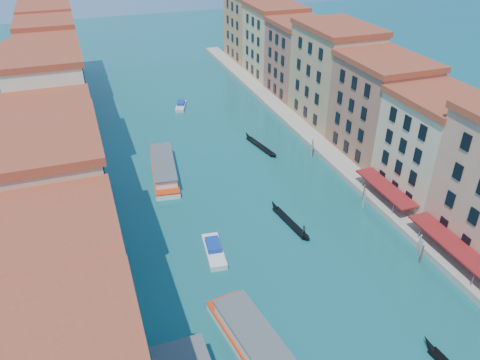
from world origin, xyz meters
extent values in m
cube|color=tan|center=(-26.00, 23.50, 8.50)|extent=(12.00, 15.00, 17.00)
cube|color=brown|center=(-26.00, 23.50, 17.50)|extent=(12.80, 15.40, 1.00)
cube|color=tan|center=(-26.00, 39.50, 9.50)|extent=(12.00, 17.00, 19.00)
cube|color=brown|center=(-26.00, 39.50, 19.50)|extent=(12.80, 17.40, 1.00)
cube|color=tan|center=(-26.00, 55.00, 8.25)|extent=(12.00, 14.00, 16.50)
cube|color=brown|center=(-26.00, 55.00, 17.00)|extent=(12.80, 14.40, 1.00)
cube|color=beige|center=(-26.00, 71.00, 10.00)|extent=(12.00, 18.00, 20.00)
cube|color=brown|center=(-26.00, 71.00, 20.50)|extent=(12.80, 18.40, 1.00)
cube|color=tan|center=(-26.00, 88.00, 8.75)|extent=(12.00, 16.00, 17.50)
cube|color=brown|center=(-26.00, 88.00, 18.00)|extent=(12.80, 16.40, 1.00)
cube|color=tan|center=(-26.00, 103.50, 9.25)|extent=(12.00, 15.00, 18.50)
cube|color=brown|center=(-26.00, 103.50, 19.00)|extent=(12.80, 15.40, 1.00)
cube|color=beige|center=(-26.00, 119.50, 9.50)|extent=(12.00, 17.00, 19.00)
cube|color=brown|center=(-26.00, 119.50, 19.50)|extent=(12.80, 17.40, 1.00)
cube|color=#D4B288|center=(30.00, 39.00, 8.25)|extent=(12.00, 14.00, 16.50)
cube|color=brown|center=(30.00, 39.00, 17.00)|extent=(12.80, 14.40, 1.00)
cube|color=#A16048|center=(30.00, 54.00, 9.00)|extent=(12.00, 16.00, 18.00)
cube|color=brown|center=(30.00, 54.00, 18.50)|extent=(12.80, 16.40, 1.00)
cube|color=tan|center=(30.00, 71.00, 10.00)|extent=(12.00, 18.00, 20.00)
cube|color=brown|center=(30.00, 71.00, 20.50)|extent=(12.80, 18.40, 1.00)
cube|color=#9F5C4A|center=(30.00, 87.50, 8.75)|extent=(12.00, 15.00, 17.50)
cube|color=brown|center=(30.00, 87.50, 18.00)|extent=(12.80, 15.40, 1.00)
cube|color=tan|center=(30.00, 103.00, 9.25)|extent=(12.00, 16.00, 18.50)
cube|color=brown|center=(30.00, 103.00, 19.00)|extent=(12.80, 16.40, 1.00)
cube|color=#B97F51|center=(30.00, 119.50, 9.75)|extent=(12.00, 17.00, 19.50)
cube|color=#A19681|center=(22.00, 65.00, 0.50)|extent=(4.00, 140.00, 1.00)
cube|color=maroon|center=(22.20, 23.50, 3.00)|extent=(3.20, 15.30, 0.25)
cylinder|color=#555558|center=(20.80, 18.40, 1.50)|extent=(0.12, 0.12, 3.00)
cylinder|color=#555558|center=(20.80, 28.60, 1.50)|extent=(0.12, 0.12, 3.00)
cube|color=maroon|center=(22.20, 39.00, 3.00)|extent=(3.20, 12.60, 0.25)
cylinder|color=#555558|center=(20.80, 34.80, 1.50)|extent=(0.12, 0.12, 3.00)
cylinder|color=#555558|center=(20.80, 43.20, 1.50)|extent=(0.12, 0.12, 3.00)
cylinder|color=brown|center=(18.50, 25.00, 1.30)|extent=(0.24, 0.24, 3.20)
cylinder|color=brown|center=(19.10, 26.00, 1.30)|extent=(0.24, 0.24, 3.20)
cylinder|color=brown|center=(19.70, 27.00, 1.30)|extent=(0.24, 0.24, 3.20)
cylinder|color=brown|center=(18.50, 39.00, 1.30)|extent=(0.24, 0.24, 3.20)
cylinder|color=brown|center=(19.10, 40.00, 1.30)|extent=(0.24, 0.24, 3.20)
cylinder|color=brown|center=(19.70, 41.00, 1.30)|extent=(0.24, 0.24, 3.20)
cylinder|color=brown|center=(18.50, 57.00, 1.30)|extent=(0.24, 0.24, 3.20)
cylinder|color=brown|center=(19.10, 58.00, 1.30)|extent=(0.24, 0.24, 3.20)
cylinder|color=brown|center=(19.70, 59.00, 1.30)|extent=(0.24, 0.24, 3.20)
cube|color=white|center=(-7.56, 17.64, 0.56)|extent=(6.96, 19.05, 1.12)
cube|color=white|center=(-7.56, 17.64, 1.77)|extent=(5.94, 15.29, 1.49)
cube|color=#555558|center=(-7.56, 17.64, 2.65)|extent=(6.28, 15.80, 0.23)
cube|color=red|center=(-7.56, 17.64, 1.07)|extent=(7.01, 19.05, 0.23)
cube|color=white|center=(-9.19, 60.40, 0.53)|extent=(6.18, 18.08, 1.06)
cube|color=white|center=(-9.19, 60.40, 1.68)|extent=(5.30, 14.51, 1.42)
cube|color=#555558|center=(-9.19, 60.40, 2.53)|extent=(5.62, 14.99, 0.22)
cube|color=red|center=(-9.19, 60.40, 1.02)|extent=(6.22, 18.09, 0.22)
cube|color=black|center=(5.67, 38.98, 0.21)|extent=(2.17, 8.72, 0.43)
cone|color=black|center=(5.05, 43.75, 0.58)|extent=(1.11, 2.03, 1.62)
cone|color=black|center=(6.29, 34.21, 0.48)|extent=(1.06, 1.70, 1.42)
imported|color=#23301F|center=(6.14, 35.36, 1.21)|extent=(0.65, 0.47, 1.66)
cone|color=black|center=(10.26, 13.05, 0.60)|extent=(1.09, 2.09, 1.68)
cube|color=black|center=(10.98, 64.24, 0.22)|extent=(2.82, 9.16, 0.46)
cone|color=black|center=(10.02, 69.21, 0.61)|extent=(1.28, 2.17, 1.70)
cone|color=black|center=(11.94, 59.27, 0.51)|extent=(1.21, 1.82, 1.50)
cube|color=white|center=(-7.19, 36.10, 0.42)|extent=(3.10, 7.55, 0.84)
cube|color=#123498|center=(-7.13, 36.62, 1.15)|extent=(2.22, 3.33, 0.73)
cube|color=silver|center=(0.95, 90.10, 0.36)|extent=(3.94, 6.54, 0.71)
cube|color=#123498|center=(1.10, 90.52, 0.98)|extent=(2.41, 3.06, 0.62)
camera|label=1|loc=(-20.74, -12.62, 42.05)|focal=35.00mm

